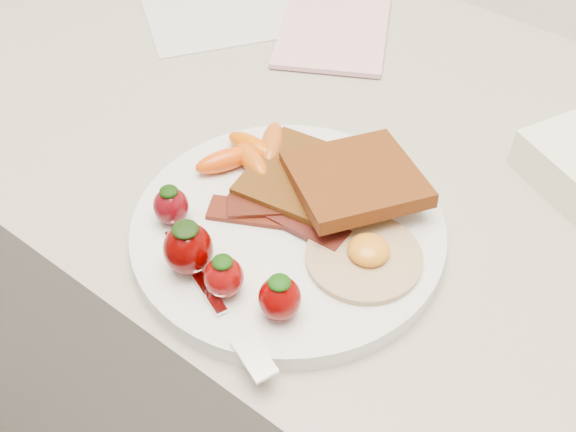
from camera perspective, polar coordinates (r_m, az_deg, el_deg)
The scene contains 11 objects.
counter at distance 1.07m, azimuth 5.90°, elevation -13.59°, with size 2.00×0.60×0.90m, color gray.
plate at distance 0.62m, azimuth -0.00°, elevation -1.21°, with size 0.27×0.27×0.02m, color silver.
toast_lower at distance 0.65m, azimuth 1.33°, elevation 2.93°, with size 0.10×0.10×0.01m, color #45220B.
toast_upper at distance 0.63m, azimuth 5.34°, elevation 2.95°, with size 0.11×0.11×0.01m, color #3C190C.
fried_egg at distance 0.59m, azimuth 6.12°, elevation -3.09°, with size 0.11×0.11×0.02m.
bacon_strips at distance 0.62m, azimuth -0.39°, elevation 0.33°, with size 0.12×0.10×0.01m.
baby_carrots at distance 0.67m, azimuth -2.95°, elevation 5.03°, with size 0.07×0.11×0.02m.
strawberries at distance 0.57m, azimuth -6.09°, elevation -3.15°, with size 0.16×0.06×0.05m.
fork at distance 0.56m, azimuth -5.38°, elevation -7.20°, with size 0.16×0.07×0.00m.
paper_sheet at distance 0.93m, azimuth -4.22°, elevation 15.98°, with size 0.16×0.22×0.00m, color silver.
notepad at distance 0.89m, azimuth 3.65°, elevation 14.60°, with size 0.12×0.18×0.01m, color #E3A3B6.
Camera 1 is at (0.25, 1.21, 1.37)m, focal length 45.00 mm.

